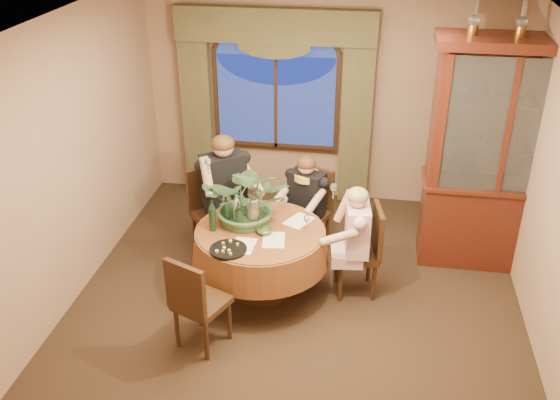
% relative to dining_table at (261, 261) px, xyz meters
% --- Properties ---
extents(floor, '(5.00, 5.00, 0.00)m').
position_rel_dining_table_xyz_m(floor, '(0.39, -0.18, -0.38)').
color(floor, black).
rests_on(floor, ground).
extents(wall_back, '(4.50, 0.00, 4.50)m').
position_rel_dining_table_xyz_m(wall_back, '(0.39, 2.32, 1.02)').
color(wall_back, '#9C7357').
rests_on(wall_back, ground).
extents(wall_right, '(0.00, 5.00, 5.00)m').
position_rel_dining_table_xyz_m(wall_right, '(2.64, -0.18, 1.02)').
color(wall_right, '#9C7357').
rests_on(wall_right, ground).
extents(ceiling, '(5.00, 5.00, 0.00)m').
position_rel_dining_table_xyz_m(ceiling, '(0.39, -0.18, 2.42)').
color(ceiling, white).
rests_on(ceiling, wall_back).
extents(window, '(1.62, 0.10, 1.32)m').
position_rel_dining_table_xyz_m(window, '(-0.21, 2.25, 0.92)').
color(window, navy).
rests_on(window, wall_back).
extents(arched_transom, '(1.60, 0.06, 0.44)m').
position_rel_dining_table_xyz_m(arched_transom, '(-0.21, 2.25, 1.71)').
color(arched_transom, navy).
rests_on(arched_transom, wall_back).
extents(drapery_left, '(0.38, 0.14, 2.32)m').
position_rel_dining_table_xyz_m(drapery_left, '(-1.24, 2.20, 0.80)').
color(drapery_left, '#4B4628').
rests_on(drapery_left, floor).
extents(drapery_right, '(0.38, 0.14, 2.32)m').
position_rel_dining_table_xyz_m(drapery_right, '(0.82, 2.20, 0.80)').
color(drapery_right, '#4B4628').
rests_on(drapery_right, floor).
extents(swag_valance, '(2.45, 0.16, 0.42)m').
position_rel_dining_table_xyz_m(swag_valance, '(-0.21, 2.17, 1.90)').
color(swag_valance, '#4B4628').
rests_on(swag_valance, wall_back).
extents(dining_table, '(1.47, 1.47, 0.75)m').
position_rel_dining_table_xyz_m(dining_table, '(0.00, 0.00, 0.00)').
color(dining_table, maroon).
rests_on(dining_table, floor).
extents(china_cabinet, '(1.54, 0.61, 2.51)m').
position_rel_dining_table_xyz_m(china_cabinet, '(2.34, 1.01, 0.88)').
color(china_cabinet, '#3C150E').
rests_on(china_cabinet, floor).
extents(oil_lamp_left, '(0.11, 0.11, 0.34)m').
position_rel_dining_table_xyz_m(oil_lamp_left, '(1.91, 1.01, 2.30)').
color(oil_lamp_left, '#A5722D').
rests_on(oil_lamp_left, china_cabinet).
extents(oil_lamp_center, '(0.11, 0.11, 0.34)m').
position_rel_dining_table_xyz_m(oil_lamp_center, '(2.34, 1.01, 2.30)').
color(oil_lamp_center, '#A5722D').
rests_on(oil_lamp_center, china_cabinet).
extents(chair_right, '(0.49, 0.49, 0.96)m').
position_rel_dining_table_xyz_m(chair_right, '(0.96, 0.18, 0.10)').
color(chair_right, black).
rests_on(chair_right, floor).
extents(chair_back_right, '(0.55, 0.55, 0.96)m').
position_rel_dining_table_xyz_m(chair_back_right, '(0.38, 0.89, 0.10)').
color(chair_back_right, black).
rests_on(chair_back_right, floor).
extents(chair_back, '(0.59, 0.59, 0.96)m').
position_rel_dining_table_xyz_m(chair_back, '(-0.68, 0.73, 0.10)').
color(chair_back, black).
rests_on(chair_back, floor).
extents(chair_front_left, '(0.55, 0.55, 0.96)m').
position_rel_dining_table_xyz_m(chair_front_left, '(-0.38, -0.86, 0.10)').
color(chair_front_left, black).
rests_on(chair_front_left, floor).
extents(person_pink, '(0.45, 0.49, 1.24)m').
position_rel_dining_table_xyz_m(person_pink, '(0.95, 0.11, 0.24)').
color(person_pink, beige).
rests_on(person_pink, floor).
extents(person_back, '(0.70, 0.70, 1.45)m').
position_rel_dining_table_xyz_m(person_back, '(-0.53, 0.70, 0.35)').
color(person_back, black).
rests_on(person_back, floor).
extents(person_scarf, '(0.56, 0.54, 1.21)m').
position_rel_dining_table_xyz_m(person_scarf, '(0.36, 0.83, 0.23)').
color(person_scarf, black).
rests_on(person_scarf, floor).
extents(stoneware_vase, '(0.13, 0.13, 0.25)m').
position_rel_dining_table_xyz_m(stoneware_vase, '(-0.09, 0.14, 0.50)').
color(stoneware_vase, '#907360').
rests_on(stoneware_vase, dining_table).
extents(centerpiece_plant, '(0.86, 0.96, 0.75)m').
position_rel_dining_table_xyz_m(centerpiece_plant, '(-0.14, 0.15, 0.95)').
color(centerpiece_plant, '#395A37').
rests_on(centerpiece_plant, dining_table).
extents(olive_bowl, '(0.16, 0.16, 0.05)m').
position_rel_dining_table_xyz_m(olive_bowl, '(0.06, -0.06, 0.40)').
color(olive_bowl, '#475D2C').
rests_on(olive_bowl, dining_table).
extents(cheese_platter, '(0.35, 0.35, 0.02)m').
position_rel_dining_table_xyz_m(cheese_platter, '(-0.22, -0.43, 0.39)').
color(cheese_platter, black).
rests_on(cheese_platter, dining_table).
extents(wine_bottle_0, '(0.07, 0.07, 0.33)m').
position_rel_dining_table_xyz_m(wine_bottle_0, '(-0.26, 0.17, 0.54)').
color(wine_bottle_0, black).
rests_on(wine_bottle_0, dining_table).
extents(wine_bottle_1, '(0.07, 0.07, 0.33)m').
position_rel_dining_table_xyz_m(wine_bottle_1, '(-0.38, 0.14, 0.54)').
color(wine_bottle_1, tan).
rests_on(wine_bottle_1, dining_table).
extents(wine_bottle_2, '(0.07, 0.07, 0.33)m').
position_rel_dining_table_xyz_m(wine_bottle_2, '(-0.34, 0.02, 0.54)').
color(wine_bottle_2, black).
rests_on(wine_bottle_2, dining_table).
extents(wine_bottle_3, '(0.07, 0.07, 0.33)m').
position_rel_dining_table_xyz_m(wine_bottle_3, '(-0.46, -0.08, 0.54)').
color(wine_bottle_3, black).
rests_on(wine_bottle_3, dining_table).
extents(wine_bottle_4, '(0.07, 0.07, 0.33)m').
position_rel_dining_table_xyz_m(wine_bottle_4, '(-0.20, -0.08, 0.54)').
color(wine_bottle_4, black).
rests_on(wine_bottle_4, dining_table).
extents(wine_bottle_5, '(0.07, 0.07, 0.33)m').
position_rel_dining_table_xyz_m(wine_bottle_5, '(-0.25, 0.07, 0.54)').
color(wine_bottle_5, tan).
rests_on(wine_bottle_5, dining_table).
extents(tasting_paper_0, '(0.25, 0.33, 0.00)m').
position_rel_dining_table_xyz_m(tasting_paper_0, '(0.17, -0.18, 0.38)').
color(tasting_paper_0, white).
rests_on(tasting_paper_0, dining_table).
extents(tasting_paper_1, '(0.33, 0.36, 0.00)m').
position_rel_dining_table_xyz_m(tasting_paper_1, '(0.36, 0.23, 0.38)').
color(tasting_paper_1, white).
rests_on(tasting_paper_1, dining_table).
extents(tasting_paper_2, '(0.22, 0.31, 0.00)m').
position_rel_dining_table_xyz_m(tasting_paper_2, '(-0.10, -0.33, 0.38)').
color(tasting_paper_2, white).
rests_on(tasting_paper_2, dining_table).
extents(wine_glass_person_pink, '(0.07, 0.07, 0.18)m').
position_rel_dining_table_xyz_m(wine_glass_person_pink, '(0.46, 0.05, 0.46)').
color(wine_glass_person_pink, silver).
rests_on(wine_glass_person_pink, dining_table).
extents(wine_glass_person_back, '(0.07, 0.07, 0.18)m').
position_rel_dining_table_xyz_m(wine_glass_person_back, '(-0.28, 0.36, 0.46)').
color(wine_glass_person_back, silver).
rests_on(wine_glass_person_back, dining_table).
extents(wine_glass_person_scarf, '(0.07, 0.07, 0.18)m').
position_rel_dining_table_xyz_m(wine_glass_person_scarf, '(0.18, 0.42, 0.46)').
color(wine_glass_person_scarf, silver).
rests_on(wine_glass_person_scarf, dining_table).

